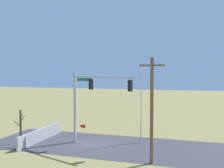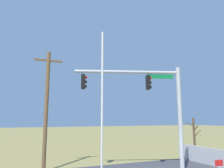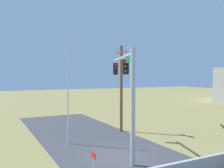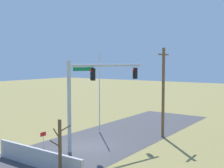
# 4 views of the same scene
# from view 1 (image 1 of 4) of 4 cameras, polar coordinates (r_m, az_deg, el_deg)

# --- Properties ---
(ground_plane) EXTENTS (160.00, 160.00, 0.00)m
(ground_plane) POSITION_cam_1_polar(r_m,az_deg,el_deg) (25.55, -4.04, -13.10)
(ground_plane) COLOR olive
(road_surface) EXTENTS (28.00, 8.00, 0.01)m
(road_surface) POSITION_cam_1_polar(r_m,az_deg,el_deg) (24.45, 5.01, -13.82)
(road_surface) COLOR #3D3D42
(road_surface) RESTS_ON ground_plane
(sidewalk_corner) EXTENTS (6.00, 6.00, 0.01)m
(sidewalk_corner) POSITION_cam_1_polar(r_m,az_deg,el_deg) (26.86, -10.11, -12.34)
(sidewalk_corner) COLOR #B7B5AD
(sidewalk_corner) RESTS_ON ground_plane
(retaining_fence) EXTENTS (0.20, 7.60, 1.24)m
(retaining_fence) POSITION_cam_1_polar(r_m,az_deg,el_deg) (27.47, -15.38, -10.74)
(retaining_fence) COLOR #A8A8AD
(retaining_fence) RESTS_ON ground_plane
(signal_mast) EXTENTS (6.74, 2.48, 6.84)m
(signal_mast) POSITION_cam_1_polar(r_m,az_deg,el_deg) (24.37, -5.09, -2.43)
(signal_mast) COLOR #B2B5BA
(signal_mast) RESTS_ON ground_plane
(flagpole) EXTENTS (0.10, 0.10, 7.65)m
(flagpole) POSITION_cam_1_polar(r_m,az_deg,el_deg) (25.66, 6.43, -4.33)
(flagpole) COLOR silver
(flagpole) RESTS_ON ground_plane
(utility_pole) EXTENTS (1.90, 0.26, 8.03)m
(utility_pole) POSITION_cam_1_polar(r_m,az_deg,el_deg) (19.69, 8.76, -5.41)
(utility_pole) COLOR brown
(utility_pole) RESTS_ON ground_plane
(bare_tree) EXTENTS (1.27, 1.02, 3.48)m
(bare_tree) POSITION_cam_1_polar(r_m,az_deg,el_deg) (25.47, -19.49, -9.13)
(bare_tree) COLOR brown
(bare_tree) RESTS_ON ground_plane
(open_sign) EXTENTS (0.56, 0.04, 1.22)m
(open_sign) POSITION_cam_1_polar(r_m,az_deg,el_deg) (28.62, -6.43, -9.53)
(open_sign) COLOR silver
(open_sign) RESTS_ON ground_plane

